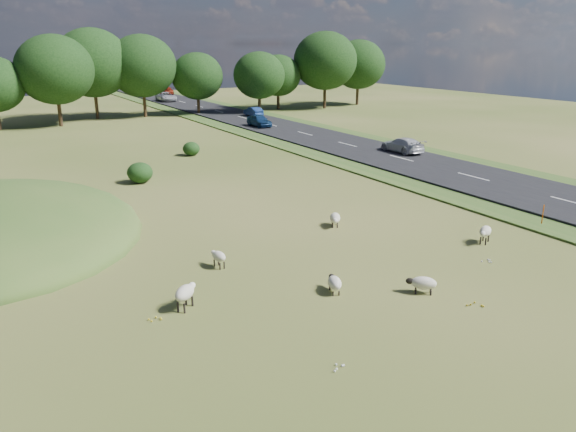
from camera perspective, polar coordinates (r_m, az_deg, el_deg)
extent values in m
plane|color=#3E551A|center=(43.20, -12.91, 3.78)|extent=(160.00, 160.00, 0.00)
cube|color=black|center=(60.38, 2.72, 8.01)|extent=(8.00, 150.00, 0.25)
cylinder|color=black|center=(74.44, -22.20, 9.93)|extent=(0.44, 0.44, 3.90)
ellipsoid|color=black|center=(74.10, -22.62, 13.57)|extent=(9.09, 9.09, 8.18)
cylinder|color=black|center=(80.11, -18.90, 10.81)|extent=(0.44, 0.44, 4.22)
ellipsoid|color=black|center=(79.79, -19.27, 14.48)|extent=(9.85, 9.85, 8.86)
cylinder|color=black|center=(80.60, -14.37, 11.12)|extent=(0.44, 0.44, 3.94)
ellipsoid|color=black|center=(80.29, -14.62, 14.53)|extent=(9.20, 9.20, 8.28)
cylinder|color=black|center=(82.04, -9.09, 11.22)|extent=(0.44, 0.44, 3.09)
ellipsoid|color=black|center=(81.75, -9.21, 13.85)|extent=(7.20, 7.20, 6.48)
cylinder|color=black|center=(81.96, -2.92, 11.42)|extent=(0.44, 0.44, 3.12)
ellipsoid|color=black|center=(81.67, -2.96, 14.08)|extent=(7.29, 7.29, 6.56)
cylinder|color=black|center=(87.68, -1.00, 11.74)|extent=(0.44, 0.44, 2.93)
ellipsoid|color=black|center=(87.42, -1.01, 14.08)|extent=(6.84, 6.84, 6.16)
cylinder|color=black|center=(89.22, 3.74, 12.20)|extent=(0.44, 0.44, 4.16)
ellipsoid|color=black|center=(88.93, 3.81, 15.47)|extent=(9.71, 9.71, 8.74)
cylinder|color=black|center=(95.20, 7.06, 12.29)|extent=(0.44, 0.44, 3.74)
ellipsoid|color=black|center=(94.94, 7.16, 15.03)|extent=(8.72, 8.72, 7.84)
ellipsoid|color=black|center=(41.92, -14.81, 4.28)|extent=(1.82, 1.82, 1.49)
ellipsoid|color=black|center=(51.44, -9.81, 6.75)|extent=(1.51, 1.51, 1.24)
cylinder|color=#D8590C|center=(33.92, 24.46, 0.08)|extent=(0.06, 0.06, 1.20)
ellipsoid|color=#BFB79F|center=(30.93, 4.81, -0.19)|extent=(1.06, 1.20, 0.55)
ellipsoid|color=silver|center=(30.37, 4.81, -0.45)|extent=(0.41, 0.43, 0.27)
cylinder|color=black|center=(30.75, 5.04, -1.03)|extent=(0.08, 0.08, 0.20)
cylinder|color=black|center=(30.74, 4.54, -1.02)|extent=(0.08, 0.08, 0.20)
cylinder|color=black|center=(31.34, 5.03, -0.68)|extent=(0.08, 0.08, 0.20)
cylinder|color=black|center=(31.33, 4.54, -0.67)|extent=(0.08, 0.08, 0.20)
ellipsoid|color=#BFB79F|center=(22.78, 4.76, -6.78)|extent=(0.83, 1.10, 0.50)
ellipsoid|color=black|center=(23.24, 4.45, -6.18)|extent=(0.33, 0.38, 0.25)
cylinder|color=black|center=(23.15, 4.27, -7.30)|extent=(0.07, 0.07, 0.18)
cylinder|color=black|center=(23.20, 4.86, -7.25)|extent=(0.07, 0.07, 0.18)
cylinder|color=black|center=(22.64, 4.60, -7.88)|extent=(0.07, 0.07, 0.18)
cylinder|color=black|center=(22.70, 5.21, -7.83)|extent=(0.07, 0.07, 0.18)
ellipsoid|color=#BFB79F|center=(23.29, 13.63, -6.63)|extent=(1.12, 1.08, 0.52)
ellipsoid|color=black|center=(23.26, 12.27, -6.47)|extent=(0.41, 0.41, 0.26)
cylinder|color=black|center=(23.31, 12.83, -7.51)|extent=(0.07, 0.07, 0.19)
cylinder|color=black|center=(23.54, 12.84, -7.26)|extent=(0.07, 0.07, 0.19)
cylinder|color=black|center=(23.33, 14.30, -7.60)|extent=(0.07, 0.07, 0.19)
cylinder|color=black|center=(23.56, 14.29, -7.34)|extent=(0.07, 0.07, 0.19)
ellipsoid|color=#BFB79F|center=(21.63, -10.46, -7.68)|extent=(1.19, 1.15, 0.55)
ellipsoid|color=silver|center=(22.08, -9.74, -7.00)|extent=(0.44, 0.43, 0.28)
cylinder|color=black|center=(22.14, -10.32, -8.42)|extent=(0.08, 0.08, 0.39)
cylinder|color=black|center=(22.02, -9.69, -8.53)|extent=(0.08, 0.08, 0.39)
cylinder|color=black|center=(21.65, -11.11, -9.08)|extent=(0.08, 0.08, 0.39)
cylinder|color=black|center=(21.53, -10.48, -9.20)|extent=(0.08, 0.08, 0.39)
ellipsoid|color=#BFB79F|center=(29.86, 19.41, -1.46)|extent=(1.15, 0.97, 0.52)
ellipsoid|color=silver|center=(29.33, 19.19, -1.69)|extent=(0.41, 0.38, 0.26)
cylinder|color=black|center=(29.70, 19.44, -2.47)|extent=(0.07, 0.07, 0.37)
cylinder|color=black|center=(29.74, 18.97, -2.39)|extent=(0.07, 0.07, 0.37)
cylinder|color=black|center=(30.25, 19.69, -2.14)|extent=(0.07, 0.07, 0.37)
cylinder|color=black|center=(30.29, 19.22, -2.06)|extent=(0.07, 0.07, 0.37)
ellipsoid|color=#BFB79F|center=(25.31, -7.04, -4.08)|extent=(0.58, 0.93, 0.45)
ellipsoid|color=silver|center=(25.69, -7.57, -3.71)|extent=(0.25, 0.31, 0.23)
cylinder|color=black|center=(25.61, -7.51, -4.77)|extent=(0.06, 0.06, 0.32)
cylinder|color=black|center=(25.71, -7.08, -4.66)|extent=(0.06, 0.06, 0.32)
cylinder|color=black|center=(25.20, -6.93, -5.12)|extent=(0.06, 0.06, 0.32)
cylinder|color=black|center=(25.30, -6.50, -5.01)|extent=(0.06, 0.06, 0.32)
imported|color=maroon|center=(112.96, -12.36, 12.33)|extent=(2.14, 5.26, 1.53)
imported|color=navy|center=(67.38, -2.94, 9.68)|extent=(1.68, 4.18, 1.42)
imported|color=silver|center=(100.04, -12.28, 11.76)|extent=(2.47, 5.35, 1.49)
imported|color=navy|center=(77.34, -3.54, 10.55)|extent=(1.30, 3.73, 1.23)
imported|color=silver|center=(52.01, 11.53, 7.10)|extent=(1.86, 4.57, 1.33)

